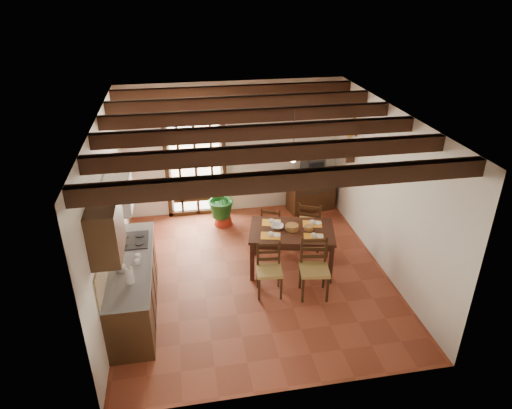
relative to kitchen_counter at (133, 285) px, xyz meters
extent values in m
plane|color=brown|center=(1.96, 0.60, -0.47)|extent=(5.00, 5.00, 0.00)
cube|color=silver|center=(1.96, 3.10, 0.93)|extent=(4.50, 0.02, 2.80)
cube|color=silver|center=(1.96, -1.90, 0.93)|extent=(4.50, 0.02, 2.80)
cube|color=silver|center=(-0.29, 0.60, 0.93)|extent=(0.02, 5.00, 2.80)
cube|color=silver|center=(4.21, 0.60, 0.93)|extent=(0.02, 5.00, 2.80)
cube|color=white|center=(1.96, 0.60, 2.33)|extent=(4.50, 5.00, 0.02)
cube|color=black|center=(1.96, -1.50, 2.22)|extent=(4.50, 0.14, 0.20)
cube|color=black|center=(1.96, -0.66, 2.22)|extent=(4.50, 0.14, 0.20)
cube|color=black|center=(1.96, 0.18, 2.22)|extent=(4.50, 0.14, 0.20)
cube|color=black|center=(1.96, 1.02, 2.22)|extent=(4.50, 0.14, 0.20)
cube|color=black|center=(1.96, 1.86, 2.22)|extent=(4.50, 0.14, 0.20)
cube|color=black|center=(1.96, 2.70, 2.22)|extent=(4.50, 0.14, 0.20)
cube|color=white|center=(1.16, 3.09, 0.63)|extent=(1.01, 0.02, 2.11)
cube|color=#311D0F|center=(1.16, 3.04, 1.77)|extent=(1.26, 0.10, 0.08)
cube|color=#311D0F|center=(0.57, 3.04, 0.63)|extent=(0.08, 0.10, 2.28)
cube|color=#311D0F|center=(1.75, 3.04, 0.63)|extent=(0.08, 0.10, 2.28)
cube|color=#311D0F|center=(1.16, 3.02, 0.63)|extent=(1.01, 0.03, 2.02)
cube|color=#311D0F|center=(0.01, 0.00, -0.03)|extent=(0.60, 2.20, 0.88)
cube|color=slate|center=(0.01, 0.00, 0.43)|extent=(0.64, 2.25, 0.04)
cube|color=tan|center=(-0.28, 0.00, 0.66)|extent=(0.02, 2.20, 0.50)
cube|color=#311D0F|center=(-0.12, -0.70, 1.38)|extent=(0.35, 0.80, 0.70)
cube|color=white|center=(-0.09, 0.55, 1.28)|extent=(0.38, 0.60, 0.50)
cube|color=silver|center=(-0.09, 0.55, 1.01)|extent=(0.32, 0.55, 0.04)
cube|color=black|center=(0.01, 0.55, 0.45)|extent=(0.50, 0.55, 0.02)
cylinder|color=white|center=(0.06, -0.55, 0.56)|extent=(0.11, 0.11, 0.24)
cylinder|color=silver|center=(-0.09, -0.25, 0.48)|extent=(0.14, 0.14, 0.10)
cube|color=black|center=(2.62, 0.69, 0.27)|extent=(1.59, 1.22, 0.05)
cube|color=black|center=(2.62, 0.69, 0.20)|extent=(1.43, 1.10, 0.10)
cube|color=black|center=(3.34, 0.93, -0.11)|extent=(0.09, 0.09, 0.72)
cube|color=black|center=(2.08, 1.23, -0.11)|extent=(0.09, 0.09, 0.72)
cube|color=black|center=(3.16, 0.16, -0.11)|extent=(0.09, 0.09, 0.72)
cube|color=black|center=(1.90, 0.46, -0.11)|extent=(0.09, 0.09, 0.72)
cube|color=#A68A46|center=(2.10, 0.06, -0.04)|extent=(0.44, 0.42, 0.05)
cube|color=#311D0F|center=(2.12, 0.22, 0.18)|extent=(0.41, 0.08, 0.44)
cube|color=#311D0F|center=(2.10, 0.06, -0.26)|extent=(0.42, 0.40, 0.43)
cube|color=#A68A46|center=(2.79, -0.11, 0.01)|extent=(0.51, 0.49, 0.05)
cube|color=#311D0F|center=(2.82, 0.07, 0.25)|extent=(0.45, 0.11, 0.49)
cube|color=#311D0F|center=(2.79, -0.11, -0.23)|extent=(0.49, 0.47, 0.48)
cube|color=#A68A46|center=(2.45, 1.50, -0.06)|extent=(0.50, 0.49, 0.05)
cube|color=#311D0F|center=(2.39, 1.35, 0.15)|extent=(0.37, 0.18, 0.42)
cube|color=#311D0F|center=(2.45, 1.50, -0.27)|extent=(0.47, 0.46, 0.41)
cube|color=#A68A46|center=(3.14, 1.33, 0.01)|extent=(0.59, 0.58, 0.05)
cube|color=#311D0F|center=(3.06, 1.16, 0.26)|extent=(0.43, 0.23, 0.50)
cube|color=#311D0F|center=(3.14, 1.33, -0.23)|extent=(0.57, 0.55, 0.48)
cube|color=orange|center=(2.26, 0.47, 0.31)|extent=(0.32, 0.24, 0.01)
cube|color=orange|center=(2.97, 0.47, 0.31)|extent=(0.32, 0.24, 0.01)
cube|color=orange|center=(2.26, 0.92, 0.31)|extent=(0.32, 0.24, 0.01)
cube|color=orange|center=(2.97, 0.92, 0.31)|extent=(0.32, 0.24, 0.01)
cylinder|color=olive|center=(2.62, 0.69, 0.36)|extent=(0.22, 0.22, 0.09)
imported|color=white|center=(2.38, 0.80, 0.32)|extent=(0.27, 0.27, 0.05)
cube|color=#311D0F|center=(3.60, 2.83, -0.05)|extent=(1.05, 0.62, 0.84)
cube|color=black|center=(3.60, 2.83, 0.55)|extent=(0.45, 0.42, 0.36)
cube|color=black|center=(3.60, 2.64, 0.55)|extent=(0.34, 0.06, 0.27)
cube|color=white|center=(3.46, 3.08, 1.28)|extent=(0.25, 0.03, 0.32)
cone|color=maroon|center=(1.63, 2.47, -0.36)|extent=(0.39, 0.39, 0.24)
imported|color=#144C19|center=(1.63, 2.47, 0.10)|extent=(2.38, 2.20, 2.20)
cube|color=#311D0F|center=(4.10, 2.20, 1.08)|extent=(0.20, 0.42, 0.03)
cube|color=#311D0F|center=(4.10, 2.03, 0.99)|extent=(0.18, 0.03, 0.18)
cube|color=#311D0F|center=(4.10, 2.37, 0.99)|extent=(0.18, 0.03, 0.18)
imported|color=#B2BFB2|center=(4.10, 2.20, 1.18)|extent=(0.15, 0.15, 0.15)
sphere|color=orange|center=(4.10, 2.20, 1.39)|extent=(0.14, 0.14, 0.14)
cylinder|color=#144C19|center=(4.10, 2.20, 1.24)|extent=(0.01, 0.01, 0.28)
cube|color=brown|center=(4.18, 2.20, 1.58)|extent=(0.03, 0.32, 0.32)
cube|color=#C3B292|center=(4.17, 2.20, 1.58)|extent=(0.01, 0.26, 0.26)
cylinder|color=black|center=(2.62, 0.79, 1.98)|extent=(0.01, 0.01, 0.70)
cone|color=beige|center=(2.62, 0.79, 1.61)|extent=(0.36, 0.36, 0.14)
sphere|color=#FFD88C|center=(2.62, 0.79, 1.53)|extent=(0.09, 0.09, 0.09)
camera|label=1|loc=(0.84, -5.79, 4.16)|focal=32.00mm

